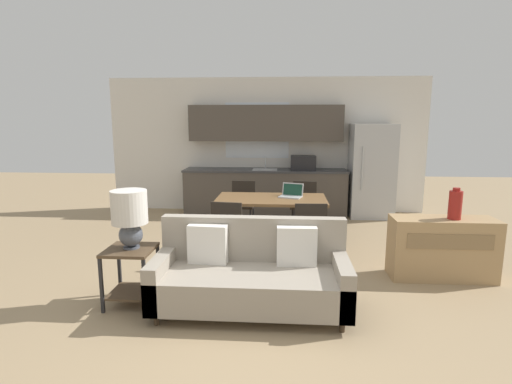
# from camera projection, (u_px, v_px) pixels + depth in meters

# --- Properties ---
(ground_plane) EXTENTS (20.00, 20.00, 0.00)m
(ground_plane) POSITION_uv_depth(u_px,v_px,m) (243.00, 317.00, 3.84)
(ground_plane) COLOR #9E8460
(wall_back) EXTENTS (6.40, 0.07, 2.70)m
(wall_back) POSITION_uv_depth(u_px,v_px,m) (266.00, 145.00, 8.14)
(wall_back) COLOR silver
(wall_back) RESTS_ON ground_plane
(kitchen_counter) EXTENTS (3.21, 0.65, 2.15)m
(kitchen_counter) POSITION_uv_depth(u_px,v_px,m) (266.00, 172.00, 7.94)
(kitchen_counter) COLOR #4C443D
(kitchen_counter) RESTS_ON ground_plane
(refrigerator) EXTENTS (0.81, 0.73, 1.79)m
(refrigerator) POSITION_uv_depth(u_px,v_px,m) (371.00, 171.00, 7.69)
(refrigerator) COLOR #B7BABC
(refrigerator) RESTS_ON ground_plane
(dining_table) EXTENTS (1.61, 0.89, 0.73)m
(dining_table) POSITION_uv_depth(u_px,v_px,m) (271.00, 202.00, 5.87)
(dining_table) COLOR brown
(dining_table) RESTS_ON ground_plane
(couch) EXTENTS (1.90, 0.80, 0.88)m
(couch) POSITION_uv_depth(u_px,v_px,m) (251.00, 275.00, 3.97)
(couch) COLOR #3D2D1E
(couch) RESTS_ON ground_plane
(side_table) EXTENTS (0.47, 0.47, 0.59)m
(side_table) POSITION_uv_depth(u_px,v_px,m) (131.00, 267.00, 4.05)
(side_table) COLOR brown
(side_table) RESTS_ON ground_plane
(table_lamp) EXTENTS (0.35, 0.35, 0.59)m
(table_lamp) POSITION_uv_depth(u_px,v_px,m) (130.00, 214.00, 3.97)
(table_lamp) COLOR #4C515B
(table_lamp) RESTS_ON side_table
(credenza) EXTENTS (1.19, 0.43, 0.73)m
(credenza) POSITION_uv_depth(u_px,v_px,m) (442.00, 248.00, 4.73)
(credenza) COLOR tan
(credenza) RESTS_ON ground_plane
(vase) EXTENTS (0.15, 0.15, 0.37)m
(vase) POSITION_uv_depth(u_px,v_px,m) (455.00, 205.00, 4.60)
(vase) COLOR maroon
(vase) RESTS_ON credenza
(dining_chair_far_left) EXTENTS (0.44, 0.44, 0.85)m
(dining_chair_far_left) POSITION_uv_depth(u_px,v_px,m) (242.00, 203.00, 6.71)
(dining_chair_far_left) COLOR black
(dining_chair_far_left) RESTS_ON ground_plane
(dining_chair_near_right) EXTENTS (0.44, 0.44, 0.85)m
(dining_chair_near_right) POSITION_uv_depth(u_px,v_px,m) (309.00, 228.00, 5.11)
(dining_chair_near_right) COLOR black
(dining_chair_near_right) RESTS_ON ground_plane
(dining_chair_far_right) EXTENTS (0.46, 0.46, 0.85)m
(dining_chair_far_right) POSITION_uv_depth(u_px,v_px,m) (304.00, 203.00, 6.65)
(dining_chair_far_right) COLOR black
(dining_chair_far_right) RESTS_ON ground_plane
(dining_chair_near_left) EXTENTS (0.47, 0.47, 0.85)m
(dining_chair_near_left) POSITION_uv_depth(u_px,v_px,m) (229.00, 227.00, 5.20)
(dining_chair_near_left) COLOR black
(dining_chair_near_left) RESTS_ON ground_plane
(laptop) EXTENTS (0.38, 0.34, 0.20)m
(laptop) POSITION_uv_depth(u_px,v_px,m) (291.00, 194.00, 5.94)
(laptop) COLOR #B7BABC
(laptop) RESTS_ON dining_table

